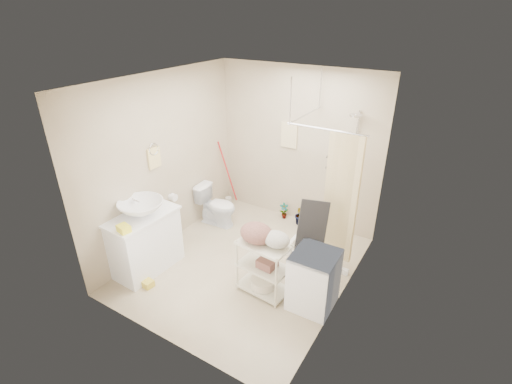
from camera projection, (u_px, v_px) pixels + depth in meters
floor at (245, 265)px, 5.38m from camera, size 3.20×3.20×0.00m
ceiling at (243, 81)px, 4.21m from camera, size 2.80×3.20×0.04m
wall_back at (298, 148)px, 6.02m from camera, size 2.80×0.04×2.60m
wall_front at (154, 245)px, 3.57m from camera, size 2.80×0.04×2.60m
wall_left at (164, 163)px, 5.45m from camera, size 0.04×3.20×2.60m
wall_right at (349, 212)px, 4.15m from camera, size 0.04×3.20×2.60m
vanity at (145, 242)px, 5.14m from camera, size 0.59×1.01×0.87m
sink at (141, 208)px, 4.90m from camera, size 0.62×0.62×0.21m
counter_basket at (124, 229)px, 4.56m from camera, size 0.18×0.15×0.09m
floor_basket at (147, 282)px, 4.94m from camera, size 0.26×0.21×0.13m
toilet at (217, 205)px, 6.27m from camera, size 0.70×0.43×0.69m
mop at (228, 173)px, 6.80m from camera, size 0.15×0.15×1.23m
potted_plant_a at (284, 211)px, 6.50m from camera, size 0.19×0.18×0.30m
potted_plant_b at (301, 215)px, 6.29m from camera, size 0.21×0.17×0.37m
hanging_towel at (289, 135)px, 5.99m from camera, size 0.28×0.03×0.42m
towel_ring at (154, 156)px, 5.21m from camera, size 0.04×0.22×0.34m
tp_holder at (173, 197)px, 5.73m from camera, size 0.08×0.12×0.14m
shower at (334, 186)px, 5.32m from camera, size 1.10×1.10×2.10m
shampoo_bottle_a at (333, 149)px, 5.60m from camera, size 0.10×0.10×0.22m
shampoo_bottle_b at (338, 151)px, 5.59m from camera, size 0.09×0.09×0.16m
washing_machine at (314, 280)px, 4.51m from camera, size 0.53×0.55×0.76m
laundry_rack at (263, 263)px, 4.70m from camera, size 0.68×0.43×0.89m
ironing_board at (309, 248)px, 4.67m from camera, size 0.36×0.28×1.27m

